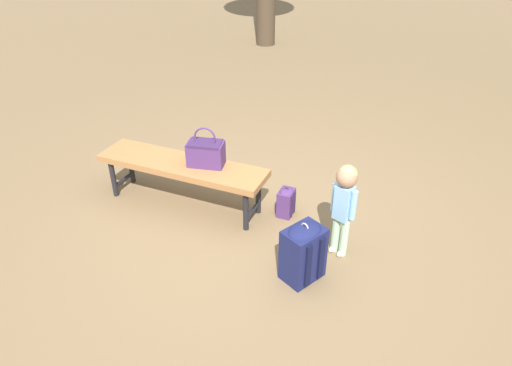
# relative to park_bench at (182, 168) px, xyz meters

# --- Properties ---
(ground_plane) EXTENTS (40.00, 40.00, 0.00)m
(ground_plane) POSITION_rel_park_bench_xyz_m (0.76, -0.17, -0.39)
(ground_plane) COLOR brown
(ground_plane) RESTS_ON ground
(park_bench) EXTENTS (1.64, 0.58, 0.45)m
(park_bench) POSITION_rel_park_bench_xyz_m (0.00, 0.00, 0.00)
(park_bench) COLOR #9E6B3D
(park_bench) RESTS_ON ground
(handbag) EXTENTS (0.34, 0.21, 0.37)m
(handbag) POSITION_rel_park_bench_xyz_m (0.24, 0.02, 0.18)
(handbag) COLOR #4C2D66
(handbag) RESTS_ON park_bench
(child_standing) EXTENTS (0.20, 0.17, 0.81)m
(child_standing) POSITION_rel_park_bench_xyz_m (1.50, -0.30, 0.15)
(child_standing) COLOR #B2D8B2
(child_standing) RESTS_ON ground
(backpack_large) EXTENTS (0.35, 0.37, 0.51)m
(backpack_large) POSITION_rel_park_bench_xyz_m (1.27, -0.67, -0.14)
(backpack_large) COLOR #191E4C
(backpack_large) RESTS_ON ground
(backpack_small) EXTENTS (0.17, 0.19, 0.29)m
(backpack_small) POSITION_rel_park_bench_xyz_m (0.96, 0.10, -0.25)
(backpack_small) COLOR #4C2D66
(backpack_small) RESTS_ON ground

